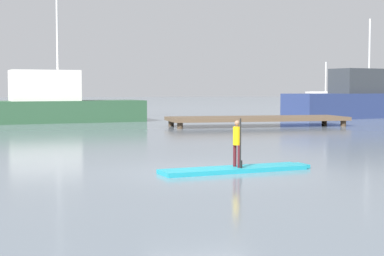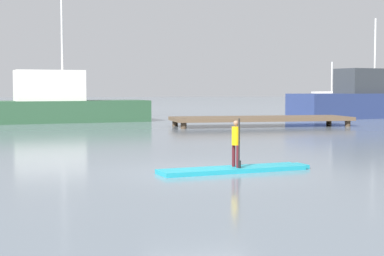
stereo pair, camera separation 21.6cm
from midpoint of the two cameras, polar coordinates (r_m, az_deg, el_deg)
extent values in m
plane|color=slate|center=(13.86, 0.55, -4.21)|extent=(240.00, 240.00, 0.00)
cube|color=#1E9EB2|center=(14.08, 3.47, -3.89)|extent=(3.58, 1.37, 0.10)
cube|color=#1E9EB2|center=(14.96, 9.65, -3.48)|extent=(0.33, 0.57, 0.09)
cylinder|color=#4C1419|center=(14.18, 3.59, -2.59)|extent=(0.08, 0.08, 0.51)
cylinder|color=#4C1419|center=(13.98, 4.00, -2.68)|extent=(0.08, 0.08, 0.51)
cylinder|color=#F2B20C|center=(14.03, 3.80, -0.73)|extent=(0.22, 0.22, 0.42)
sphere|color=#8C664C|center=(14.01, 3.81, 0.46)|extent=(0.12, 0.12, 0.12)
cylinder|color=black|center=(13.90, 4.11, -1.43)|extent=(0.03, 0.03, 1.13)
cube|color=black|center=(13.95, 4.10, -3.38)|extent=(0.05, 0.14, 0.18)
cube|color=#2D5638|center=(35.20, -12.17, 1.53)|extent=(9.44, 4.32, 1.22)
cube|color=white|center=(35.01, -13.79, 3.88)|extent=(4.02, 2.69, 1.70)
cylinder|color=silver|center=(35.37, -12.69, 10.23)|extent=(0.12, 0.12, 6.10)
cube|color=navy|center=(40.62, 14.46, 2.03)|extent=(9.50, 5.17, 1.58)
cube|color=#33383D|center=(41.17, 15.33, 4.25)|extent=(4.14, 2.95, 1.60)
cylinder|color=silver|center=(41.78, 16.13, 7.56)|extent=(0.12, 0.12, 3.27)
cube|color=navy|center=(53.25, 11.51, 2.01)|extent=(5.48, 1.92, 0.75)
cube|color=white|center=(53.33, 11.80, 2.89)|extent=(2.40, 1.29, 0.88)
cylinder|color=silver|center=(53.50, 12.30, 4.71)|extent=(0.12, 0.12, 2.53)
cube|color=brown|center=(31.04, 5.89, 0.89)|extent=(9.03, 2.80, 0.18)
cylinder|color=#473828|center=(28.88, -1.34, 0.40)|extent=(0.28, 0.28, 0.47)
cylinder|color=#473828|center=(31.03, -2.16, 0.63)|extent=(0.28, 0.28, 0.47)
cylinder|color=#473828|center=(31.67, 13.78, 0.59)|extent=(0.28, 0.28, 0.47)
cylinder|color=#473828|center=(33.64, 12.10, 0.79)|extent=(0.28, 0.28, 0.47)
camera|label=1|loc=(0.11, -90.38, -0.02)|focal=57.03mm
camera|label=2|loc=(0.11, 89.62, 0.02)|focal=57.03mm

